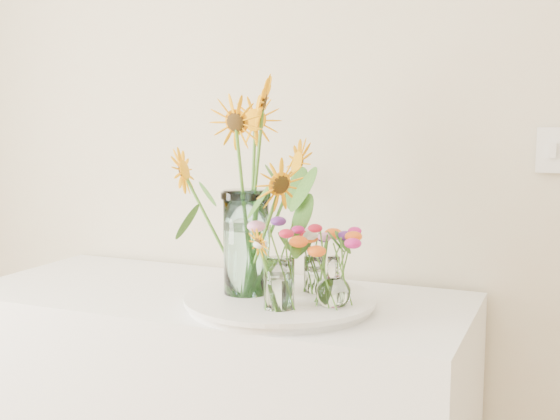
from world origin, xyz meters
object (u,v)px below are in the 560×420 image
object	(u,v)px
small_vase_c	(315,275)
small_vase_b	(333,282)
mason_jar	(246,243)
small_vase_a	(279,284)
tray	(280,303)

from	to	relation	value
small_vase_c	small_vase_b	bearing A→B (deg)	-50.54
mason_jar	small_vase_a	world-z (taller)	mason_jar
tray	small_vase_b	xyz separation A→B (m)	(0.15, -0.03, 0.08)
tray	small_vase_b	world-z (taller)	small_vase_b
small_vase_b	small_vase_a	bearing A→B (deg)	-144.82
tray	small_vase_a	distance (m)	0.14
tray	small_vase_b	distance (m)	0.17
tray	small_vase_b	bearing A→B (deg)	-9.92
mason_jar	small_vase_b	bearing A→B (deg)	-5.71
mason_jar	small_vase_a	size ratio (longest dim) A/B	2.16
small_vase_a	small_vase_c	xyz separation A→B (m)	(0.02, 0.19, -0.01)
small_vase_a	small_vase_c	world-z (taller)	small_vase_a
mason_jar	small_vase_c	distance (m)	0.20
small_vase_a	small_vase_b	distance (m)	0.14
small_vase_a	small_vase_c	size ratio (longest dim) A/B	1.29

